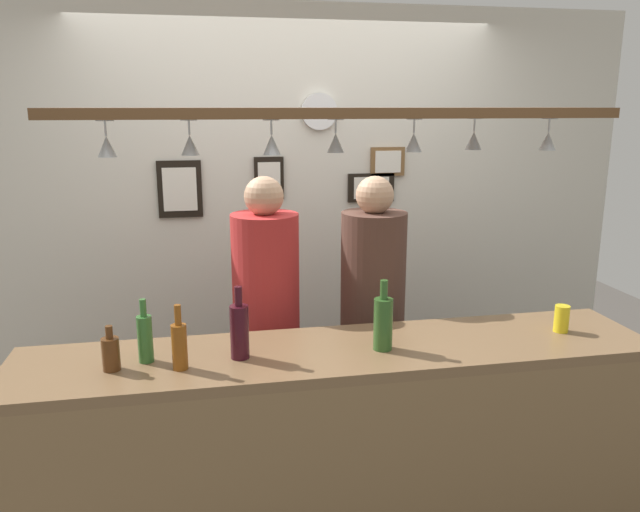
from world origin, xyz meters
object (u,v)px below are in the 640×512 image
bottle_beer_green_import (145,337)px  picture_frame_caricature (180,189)px  bottle_champagne_green (383,322)px  drink_can (562,319)px  bottle_beer_amber_tall (179,345)px  picture_frame_upper_small (388,162)px  person_right_brown_shirt (373,301)px  bottle_beer_brown_stubby (111,353)px  person_middle_red_shirt (266,306)px  bottle_wine_dark_red (239,330)px  picture_frame_lower_pair (371,188)px  wall_clock (319,111)px  picture_frame_crest (269,178)px

bottle_beer_green_import → picture_frame_caricature: bearing=85.0°
bottle_champagne_green → drink_can: 0.85m
bottle_beer_amber_tall → drink_can: bearing=3.1°
bottle_beer_green_import → picture_frame_upper_small: size_ratio=1.18×
person_right_brown_shirt → bottle_beer_brown_stubby: size_ratio=9.22×
person_middle_red_shirt → bottle_wine_dark_red: 0.69m
bottle_beer_brown_stubby → bottle_champagne_green: bottle_champagne_green is taller
bottle_beer_brown_stubby → picture_frame_upper_small: size_ratio=0.82×
picture_frame_caricature → picture_frame_lower_pair: bearing=0.0°
person_middle_red_shirt → drink_can: (1.27, -0.63, 0.06)m
bottle_beer_brown_stubby → bottle_champagne_green: bearing=0.2°
picture_frame_lower_pair → wall_clock: wall_clock is taller
drink_can → bottle_champagne_green: bearing=-176.8°
wall_clock → picture_frame_upper_small: bearing=0.8°
drink_can → picture_frame_crest: picture_frame_crest is taller
picture_frame_upper_small → bottle_beer_amber_tall: bearing=-130.6°
bottle_champagne_green → picture_frame_upper_small: bearing=72.7°
bottle_beer_amber_tall → picture_frame_caricature: picture_frame_caricature is taller
person_right_brown_shirt → picture_frame_crest: (-0.45, 0.77, 0.57)m
person_right_brown_shirt → picture_frame_lower_pair: person_right_brown_shirt is taller
picture_frame_upper_small → bottle_beer_green_import: bearing=-135.4°
person_middle_red_shirt → bottle_champagne_green: person_middle_red_shirt is taller
picture_frame_upper_small → picture_frame_crest: picture_frame_upper_small is taller
bottle_champagne_green → bottle_beer_brown_stubby: bearing=-179.8°
bottle_beer_green_import → picture_frame_lower_pair: size_ratio=0.87×
person_middle_red_shirt → picture_frame_lower_pair: size_ratio=5.57×
bottle_champagne_green → picture_frame_crest: (-0.30, 1.45, 0.44)m
bottle_beer_amber_tall → person_middle_red_shirt: bearing=60.3°
drink_can → picture_frame_upper_small: picture_frame_upper_small is taller
bottle_beer_amber_tall → bottle_beer_brown_stubby: bearing=171.4°
person_middle_red_shirt → wall_clock: size_ratio=7.59×
person_middle_red_shirt → bottle_beer_amber_tall: (-0.41, -0.72, 0.10)m
picture_frame_caricature → picture_frame_upper_small: bearing=0.0°
bottle_wine_dark_red → picture_frame_upper_small: (1.04, 1.43, 0.53)m
bottle_wine_dark_red → drink_can: 1.44m
bottle_beer_brown_stubby → bottle_wine_dark_red: (0.49, 0.03, 0.05)m
picture_frame_lower_pair → bottle_beer_green_import: bearing=-133.2°
bottle_beer_green_import → drink_can: 1.81m
person_middle_red_shirt → picture_frame_crest: picture_frame_crest is taller
picture_frame_lower_pair → picture_frame_caricature: picture_frame_caricature is taller
picture_frame_crest → bottle_beer_amber_tall: bearing=-109.4°
bottle_beer_green_import → picture_frame_upper_small: bearing=44.6°
bottle_beer_amber_tall → picture_frame_caricature: (-0.01, 1.49, 0.41)m
bottle_beer_amber_tall → bottle_champagne_green: bottle_champagne_green is taller
person_middle_red_shirt → bottle_beer_brown_stubby: person_middle_red_shirt is taller
picture_frame_caricature → bottle_beer_amber_tall: bearing=-89.5°
drink_can → wall_clock: 1.86m
wall_clock → person_middle_red_shirt: bearing=-119.1°
bottle_wine_dark_red → picture_frame_crest: size_ratio=1.15×
bottle_wine_dark_red → picture_frame_crest: (0.29, 1.43, 0.44)m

